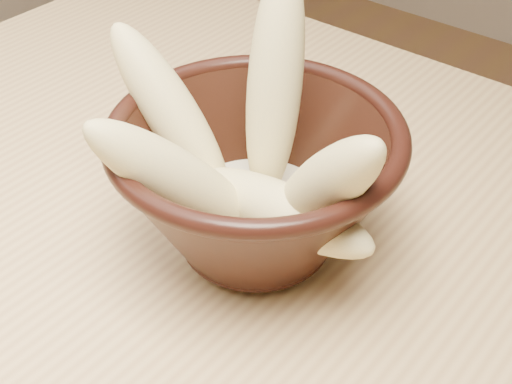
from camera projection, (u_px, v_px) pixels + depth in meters
table at (303, 340)px, 0.64m from camera, size 1.20×0.80×0.75m
bowl at (256, 181)px, 0.57m from camera, size 0.23×0.23×0.13m
milk_puddle at (256, 211)px, 0.59m from camera, size 0.13×0.13×0.02m
banana_upright at (275, 85)px, 0.55m from camera, size 0.08×0.10×0.20m
banana_left at (171, 112)px, 0.58m from camera, size 0.14×0.05×0.15m
banana_right at (325, 186)px, 0.50m from camera, size 0.14×0.09×0.16m
banana_across at (281, 211)px, 0.54m from camera, size 0.16×0.04×0.05m
banana_front at (177, 179)px, 0.52m from camera, size 0.11×0.15×0.15m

